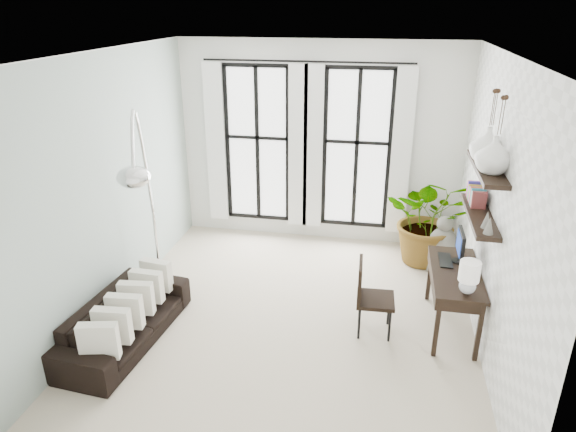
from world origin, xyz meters
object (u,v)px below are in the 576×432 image
(sofa, at_px, (125,320))
(plant, at_px, (430,219))
(desk, at_px, (456,277))
(arc_lamp, at_px, (140,161))
(desk_chair, at_px, (369,293))
(buddha, at_px, (442,247))

(sofa, distance_m, plant, 4.50)
(plant, relative_size, desk, 1.08)
(desk, distance_m, arc_lamp, 3.88)
(desk_chair, relative_size, buddha, 1.10)
(desk, distance_m, desk_chair, 1.03)
(buddha, bearing_deg, plant, 135.94)
(sofa, height_order, desk, desk)
(desk, height_order, arc_lamp, arc_lamp)
(buddha, bearing_deg, desk_chair, -119.23)
(plant, height_order, desk_chair, plant)
(desk, relative_size, buddha, 1.55)
(desk, relative_size, arc_lamp, 0.50)
(desk, distance_m, buddha, 1.63)
(plant, height_order, desk, plant)
(desk, xyz_separation_m, arc_lamp, (-3.64, -0.32, 1.29))
(desk, bearing_deg, desk_chair, -168.00)
(buddha, bearing_deg, arc_lamp, -152.48)
(plant, distance_m, desk_chair, 2.16)
(plant, height_order, arc_lamp, arc_lamp)
(desk_chair, distance_m, arc_lamp, 3.05)
(arc_lamp, bearing_deg, plant, 31.24)
(desk_chair, xyz_separation_m, arc_lamp, (-2.66, -0.11, 1.49))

